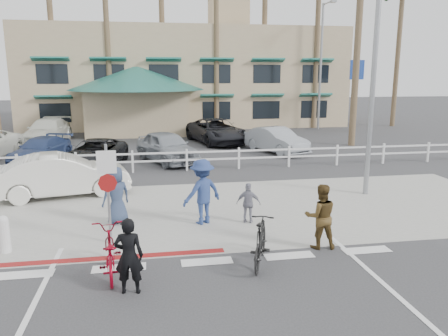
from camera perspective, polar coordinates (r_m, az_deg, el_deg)
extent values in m
plane|color=#333335|center=(9.89, -1.78, -13.61)|extent=(140.00, 140.00, 0.00)
cube|color=#333335|center=(8.15, 0.30, -19.64)|extent=(12.00, 16.00, 0.01)
cube|color=gray|center=(14.05, -4.35, -5.66)|extent=(22.00, 7.00, 0.01)
cube|color=#333335|center=(17.88, -5.57, -1.78)|extent=(40.00, 5.00, 0.01)
cube|color=#333335|center=(27.19, -7.07, 3.00)|extent=(50.00, 16.00, 0.01)
cube|color=maroon|center=(11.04, -18.62, -11.35)|extent=(7.00, 0.25, 0.02)
imported|color=maroon|center=(9.96, -14.78, -10.57)|extent=(0.89, 2.03, 1.03)
imported|color=black|center=(8.97, -12.32, -11.17)|extent=(0.61, 0.43, 1.57)
imported|color=black|center=(10.14, 4.80, -9.58)|extent=(1.15, 1.89, 1.10)
imported|color=#4D3819|center=(11.20, 12.50, -6.18)|extent=(0.88, 0.73, 1.65)
imported|color=navy|center=(12.68, -2.86, -3.12)|extent=(1.43, 1.20, 1.92)
imported|color=gray|center=(12.81, 3.22, -4.62)|extent=(0.77, 0.52, 1.21)
imported|color=navy|center=(13.09, -13.90, -3.46)|extent=(0.99, 0.88, 1.70)
imported|color=silver|center=(16.60, -20.36, -0.89)|extent=(4.88, 2.56, 1.53)
imported|color=navy|center=(23.57, -22.83, 2.21)|extent=(2.89, 4.50, 1.21)
imported|color=#8D939C|center=(21.82, -7.45, 2.75)|extent=(3.41, 4.83, 1.53)
imported|color=#8E949B|center=(24.46, 6.85, 3.64)|extent=(2.97, 4.51, 1.40)
imported|color=silver|center=(29.85, -22.05, 4.48)|extent=(2.49, 5.38, 1.52)
imported|color=black|center=(27.75, -1.00, 4.86)|extent=(3.74, 5.92, 1.52)
imported|color=black|center=(21.42, -16.51, 1.85)|extent=(3.11, 4.98, 1.28)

